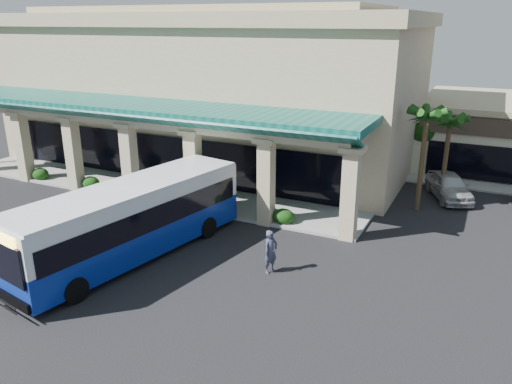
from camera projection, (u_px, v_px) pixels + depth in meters
The scene contains 9 objects.
ground at pixel (190, 257), 23.12m from camera, with size 110.00×110.00×0.00m, color black.
main_building at pixel (212, 86), 38.19m from camera, with size 30.80×14.80×11.35m, color tan, non-canonical shape.
arcade at pixel (139, 148), 31.27m from camera, with size 30.00×6.20×5.70m, color #0C4D46, non-canonical shape.
palm_0 at pixel (423, 154), 27.93m from camera, with size 2.40×2.40×6.60m, color #14390F, non-canonical shape.
palm_1 at pixel (446, 151), 30.21m from camera, with size 2.40×2.40×5.80m, color #14390F, non-canonical shape.
broadleaf_tree at pixel (423, 139), 35.45m from camera, with size 2.60×2.60×4.81m, color black, non-canonical shape.
transit_bus at pixel (132, 222), 22.67m from camera, with size 2.88×12.37×3.46m, color navy, non-canonical shape.
pedestrian at pixel (271, 252), 21.44m from camera, with size 0.71×0.47×1.95m, color #393C52.
car_silver at pixel (449, 186), 30.56m from camera, with size 1.87×4.64×1.58m, color #BBBBBB.
Camera 1 is at (11.82, -17.48, 10.38)m, focal length 35.00 mm.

